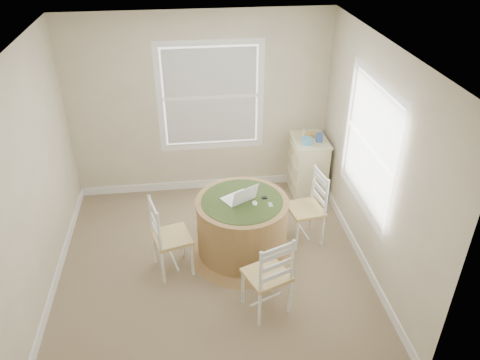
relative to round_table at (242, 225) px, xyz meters
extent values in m
cube|color=#847253|center=(-0.38, -0.20, -0.44)|extent=(3.60, 3.60, 0.02)
cube|color=white|center=(-0.38, -0.20, 2.18)|extent=(3.60, 3.60, 0.02)
cube|color=#B9AC91|center=(-0.38, 1.61, 0.87)|extent=(3.60, 0.02, 2.60)
cube|color=#B9AC91|center=(-0.38, -2.01, 0.87)|extent=(3.60, 0.02, 2.60)
cube|color=#B9AC91|center=(-2.19, -0.20, 0.87)|extent=(0.02, 3.60, 2.60)
cube|color=#B9AC91|center=(1.43, -0.20, 0.87)|extent=(0.02, 3.60, 2.60)
cube|color=white|center=(-0.38, 1.59, -0.37)|extent=(3.60, 0.02, 0.12)
cube|color=white|center=(-2.17, -0.20, -0.37)|extent=(0.02, 3.60, 0.12)
cube|color=white|center=(1.41, -0.20, -0.37)|extent=(0.02, 3.60, 0.12)
cylinder|color=#9E6E46|center=(0.00, 0.00, 0.00)|extent=(1.07, 1.07, 0.70)
cone|color=#9E6E46|center=(0.00, 0.00, -0.39)|extent=(1.27, 1.27, 0.08)
cylinder|color=#9E6E46|center=(0.00, 0.00, 0.34)|extent=(1.09, 1.09, 0.03)
cylinder|color=#344D21|center=(0.00, 0.00, 0.35)|extent=(0.95, 0.95, 0.01)
cone|color=#344D21|center=(0.00, 0.00, 0.30)|extent=(1.05, 1.05, 0.10)
cube|color=white|center=(-0.05, 0.06, 0.36)|extent=(0.41, 0.37, 0.02)
cube|color=silver|center=(-0.05, 0.06, 0.37)|extent=(0.31, 0.25, 0.00)
cube|color=black|center=(0.03, -0.07, 0.47)|extent=(0.33, 0.23, 0.22)
ellipsoid|color=white|center=(0.13, -0.08, 0.36)|extent=(0.07, 0.10, 0.03)
cube|color=#B7BABF|center=(0.31, -0.13, 0.36)|extent=(0.05, 0.09, 0.02)
cube|color=black|center=(0.26, 0.02, 0.36)|extent=(0.06, 0.05, 0.02)
cube|color=#F0E9B4|center=(1.13, 1.30, 0.00)|extent=(0.45, 0.62, 0.84)
cube|color=#F0E9B4|center=(1.13, 1.30, 0.43)|extent=(0.48, 0.65, 0.02)
cube|color=#C5BE91|center=(0.87, 1.30, -0.26)|extent=(0.01, 0.53, 0.18)
cube|color=#C5BE91|center=(0.87, 1.30, 0.00)|extent=(0.01, 0.53, 0.18)
cube|color=#C5BE91|center=(0.87, 1.30, 0.25)|extent=(0.01, 0.53, 0.18)
cube|color=#579FC6|center=(1.04, 1.13, 0.49)|extent=(0.12, 0.12, 0.10)
cube|color=gold|center=(1.16, 1.37, 0.47)|extent=(0.15, 0.10, 0.06)
cube|color=#3654A4|center=(1.25, 1.19, 0.50)|extent=(0.08, 0.08, 0.12)
cylinder|color=beige|center=(1.07, 1.44, 0.49)|extent=(0.07, 0.07, 0.09)
camera|label=1|loc=(-0.59, -4.44, 3.37)|focal=35.00mm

